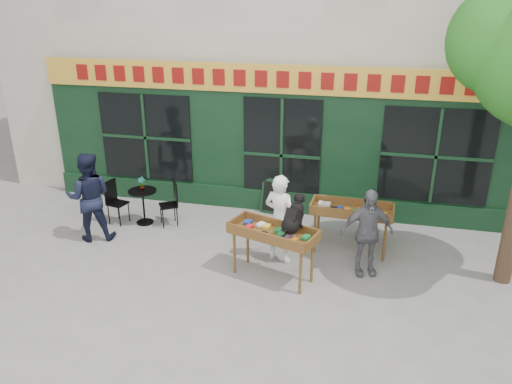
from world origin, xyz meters
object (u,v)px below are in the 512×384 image
Objects in this scene: woman at (280,219)px; book_cart_right at (352,212)px; bistro_table at (143,200)px; man_left at (89,197)px; dog at (294,213)px; man_right at (367,232)px; book_cart_center at (273,235)px.

book_cart_right is at bearing -135.22° from woman.
man_left is at bearing -127.87° from bistro_table.
woman reaches higher than dog.
man_right is 5.40m from man_left.
book_cart_center is 0.89× the size of man_left.
man_left is (-5.40, 0.12, 0.11)m from man_right.
woman is 3.84m from man_left.
book_cart_center is at bearing -169.80° from dog.
man_left is at bearing 161.36° from man_right.
man_left is (-3.84, -0.00, 0.06)m from woman.
woman is (0.00, 0.65, 0.02)m from book_cart_center.
woman reaches higher than bistro_table.
dog is (0.35, -0.05, 0.47)m from book_cart_center.
bistro_table is (-4.40, 0.27, -0.28)m from book_cart_right.
book_cart_center is at bearing 108.33° from woman.
book_cart_center is 3.51m from bistro_table.
book_cart_right is 0.96× the size of man_right.
book_cart_center reaches higher than bistro_table.
book_cart_center is 2.70× the size of dog.
woman is at bearing 134.90° from dog.
book_cart_right is at bearing -3.51° from bistro_table.
book_cart_center is 1.02× the size of man_right.
bistro_table is at bearing 2.43° from woman.
man_right is 4.82m from bistro_table.
man_left reaches higher than book_cart_center.
book_cart_center is 1.79m from book_cart_right.
book_cart_right is at bearing 165.11° from man_left.
dog is 4.27m from man_left.
book_cart_center is at bearing -178.72° from man_right.
dog is 3.91m from bistro_table.
bistro_table is at bearing 179.12° from book_cart_right.
dog is at bearing 10.20° from book_cart_center.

